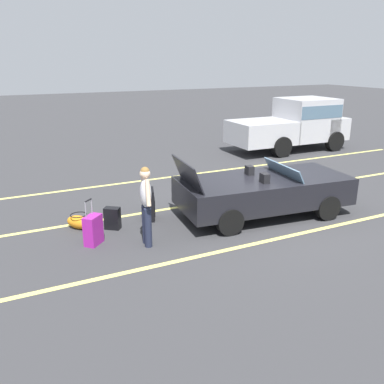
# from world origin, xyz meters

# --- Properties ---
(ground_plane) EXTENTS (80.00, 80.00, 0.00)m
(ground_plane) POSITION_xyz_m (0.00, 0.00, 0.00)
(ground_plane) COLOR #333335
(lot_line_near) EXTENTS (18.00, 0.12, 0.01)m
(lot_line_near) POSITION_xyz_m (0.00, -1.33, 0.00)
(lot_line_near) COLOR #EAE066
(lot_line_near) RESTS_ON ground_plane
(lot_line_mid) EXTENTS (18.00, 0.12, 0.01)m
(lot_line_mid) POSITION_xyz_m (0.00, 1.37, 0.00)
(lot_line_mid) COLOR #EAE066
(lot_line_mid) RESTS_ON ground_plane
(lot_line_far) EXTENTS (18.00, 0.12, 0.01)m
(lot_line_far) POSITION_xyz_m (0.00, 4.07, 0.00)
(lot_line_far) COLOR #EAE066
(lot_line_far) RESTS_ON ground_plane
(convertible_car) EXTENTS (4.31, 2.16, 1.52)m
(convertible_car) POSITION_xyz_m (0.20, -0.02, 0.59)
(convertible_car) COLOR black
(convertible_car) RESTS_ON ground_plane
(suitcase_large_black) EXTENTS (0.42, 0.54, 0.96)m
(suitcase_large_black) POSITION_xyz_m (-2.62, 0.93, 0.37)
(suitcase_large_black) COLOR black
(suitcase_large_black) RESTS_ON ground_plane
(suitcase_medium_bright) EXTENTS (0.45, 0.45, 0.96)m
(suitcase_medium_bright) POSITION_xyz_m (-4.11, 0.12, 0.31)
(suitcase_medium_bright) COLOR #991E8C
(suitcase_medium_bright) RESTS_ON ground_plane
(suitcase_small_carryon) EXTENTS (0.39, 0.36, 0.50)m
(suitcase_small_carryon) POSITION_xyz_m (-3.54, 0.74, 0.25)
(suitcase_small_carryon) COLOR black
(suitcase_small_carryon) RESTS_ON ground_plane
(duffel_bag) EXTENTS (0.64, 0.69, 0.34)m
(duffel_bag) POSITION_xyz_m (-4.21, 1.08, 0.16)
(duffel_bag) COLOR orange
(duffel_bag) RESTS_ON ground_plane
(traveler_person) EXTENTS (0.26, 0.61, 1.65)m
(traveler_person) POSITION_xyz_m (-3.13, -0.39, 0.93)
(traveler_person) COLOR #1E2338
(traveler_person) RESTS_ON ground_plane
(parked_pickup_truck_near) EXTENTS (5.03, 2.13, 2.10)m
(parked_pickup_truck_near) POSITION_xyz_m (5.65, 5.70, 1.11)
(parked_pickup_truck_near) COLOR #B2B2B7
(parked_pickup_truck_near) RESTS_ON ground_plane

